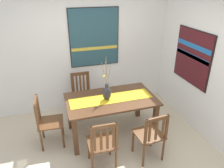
{
  "coord_description": "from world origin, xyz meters",
  "views": [
    {
      "loc": [
        -0.82,
        -2.63,
        2.67
      ],
      "look_at": [
        0.2,
        0.66,
        1.02
      ],
      "focal_mm": 34.47,
      "sensor_mm": 36.0,
      "label": 1
    }
  ],
  "objects": [
    {
      "name": "wall_back",
      "position": [
        0.0,
        1.86,
        1.35
      ],
      "size": [
        6.4,
        0.12,
        2.7
      ],
      "primitive_type": "cube",
      "color": "silver",
      "rests_on": "ground_plane"
    },
    {
      "name": "ground_plane",
      "position": [
        0.0,
        0.0,
        -0.01
      ],
      "size": [
        6.4,
        6.4,
        0.03
      ],
      "primitive_type": "cube",
      "color": "beige"
    },
    {
      "name": "chair_1",
      "position": [
        -0.99,
        0.64,
        0.49
      ],
      "size": [
        0.44,
        0.44,
        0.93
      ],
      "color": "brown",
      "rests_on": "ground_plane"
    },
    {
      "name": "painting_on_side_wall",
      "position": [
        1.79,
        0.64,
        1.37
      ],
      "size": [
        0.05,
        1.03,
        1.03
      ],
      "color": "black"
    },
    {
      "name": "dining_table",
      "position": [
        0.16,
        0.6,
        0.64
      ],
      "size": [
        1.61,
        0.93,
        0.76
      ],
      "color": "#51331E",
      "rests_on": "ground_plane"
    },
    {
      "name": "chair_3",
      "position": [
        0.57,
        -0.22,
        0.47
      ],
      "size": [
        0.45,
        0.45,
        0.9
      ],
      "color": "brown",
      "rests_on": "ground_plane"
    },
    {
      "name": "table_runner",
      "position": [
        0.16,
        0.6,
        0.76
      ],
      "size": [
        1.48,
        0.36,
        0.01
      ],
      "primitive_type": "cube",
      "color": "gold",
      "rests_on": "dining_table"
    },
    {
      "name": "chair_2",
      "position": [
        -0.24,
        1.44,
        0.49
      ],
      "size": [
        0.43,
        0.43,
        0.93
      ],
      "color": "brown",
      "rests_on": "ground_plane"
    },
    {
      "name": "painting_on_back_wall",
      "position": [
        0.16,
        1.79,
        1.59
      ],
      "size": [
        1.06,
        0.05,
        1.23
      ],
      "color": "black"
    },
    {
      "name": "chair_0",
      "position": [
        -0.22,
        -0.2,
        0.48
      ],
      "size": [
        0.43,
        0.43,
        0.91
      ],
      "color": "brown",
      "rests_on": "ground_plane"
    },
    {
      "name": "centerpiece_vase",
      "position": [
        0.08,
        0.59,
        0.91
      ],
      "size": [
        0.16,
        0.16,
        0.79
      ],
      "color": "#333338",
      "rests_on": "dining_table"
    },
    {
      "name": "wall_side",
      "position": [
        1.86,
        0.0,
        1.35
      ],
      "size": [
        0.12,
        6.4,
        2.7
      ],
      "primitive_type": "cube",
      "color": "silver",
      "rests_on": "ground_plane"
    }
  ]
}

